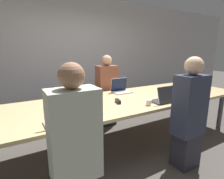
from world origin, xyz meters
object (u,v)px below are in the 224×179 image
(person_near_left, at_px, (75,151))
(stapler, at_px, (118,101))
(laptop_near_midright, at_px, (164,98))
(laptop_near_left, at_px, (62,118))
(laptop_far_center, at_px, (120,88))
(cup_near_midright, at_px, (149,102))
(person_near_midright, at_px, (189,115))
(cup_near_left, at_px, (85,114))
(person_far_center, at_px, (107,92))

(person_near_left, height_order, stapler, person_near_left)
(laptop_near_midright, distance_m, stapler, 0.67)
(laptop_near_left, xyz_separation_m, stapler, (0.89, 0.36, -0.04))
(person_near_left, bearing_deg, laptop_far_center, -134.38)
(person_near_left, height_order, cup_near_midright, person_near_left)
(laptop_far_center, bearing_deg, person_near_midright, -80.67)
(stapler, bearing_deg, laptop_near_left, -144.50)
(person_near_midright, bearing_deg, cup_near_left, -19.29)
(person_near_left, relative_size, person_near_midright, 0.99)
(cup_near_left, relative_size, person_near_midright, 0.07)
(cup_near_left, xyz_separation_m, cup_near_midright, (0.93, 0.00, -0.01))
(laptop_near_midright, relative_size, cup_near_midright, 4.10)
(person_near_left, relative_size, stapler, 9.04)
(person_near_left, bearing_deg, person_far_center, -125.45)
(person_far_center, bearing_deg, laptop_near_left, -132.99)
(laptop_far_center, relative_size, laptop_near_left, 0.95)
(cup_near_left, distance_m, stapler, 0.70)
(laptop_near_left, height_order, cup_near_left, laptop_near_left)
(person_near_midright, bearing_deg, laptop_near_left, -14.21)
(person_near_midright, bearing_deg, cup_near_midright, -56.31)
(laptop_near_midright, bearing_deg, stapler, -28.85)
(cup_near_left, bearing_deg, person_near_midright, -19.29)
(laptop_far_center, xyz_separation_m, cup_near_midright, (-0.08, -0.84, -0.03))
(cup_near_midright, bearing_deg, person_far_center, 88.73)
(person_near_left, xyz_separation_m, cup_near_midright, (1.20, 0.47, 0.11))
(laptop_far_center, xyz_separation_m, person_near_midright, (0.21, -1.27, -0.13))
(person_near_midright, height_order, stapler, person_near_midright)
(person_near_left, bearing_deg, laptop_near_midright, -163.02)
(cup_near_left, bearing_deg, stapler, 26.23)
(stapler, bearing_deg, person_near_midright, -37.38)
(person_near_left, height_order, person_near_midright, person_near_midright)
(person_near_left, distance_m, cup_near_left, 0.55)
(laptop_far_center, height_order, person_far_center, person_far_center)
(cup_near_left, distance_m, cup_near_midright, 0.93)
(laptop_far_center, distance_m, person_near_left, 1.84)
(person_far_center, relative_size, cup_near_left, 13.56)
(person_far_center, relative_size, stapler, 9.03)
(laptop_far_center, xyz_separation_m, laptop_near_left, (-1.28, -0.90, -0.01))
(cup_near_left, bearing_deg, laptop_far_center, 39.89)
(person_near_left, relative_size, cup_near_left, 13.57)
(laptop_near_left, bearing_deg, stapler, -158.06)
(person_far_center, height_order, cup_near_midright, person_far_center)
(laptop_near_left, relative_size, person_near_left, 0.24)
(cup_near_midright, height_order, stapler, cup_near_midright)
(cup_near_left, bearing_deg, cup_near_midright, 0.20)
(laptop_near_midright, bearing_deg, person_near_midright, 92.03)
(laptop_near_left, bearing_deg, cup_near_midright, -177.42)
(cup_near_midright, relative_size, stapler, 0.50)
(laptop_far_center, distance_m, laptop_near_left, 1.56)
(laptop_far_center, xyz_separation_m, person_far_center, (-0.05, 0.42, -0.15))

